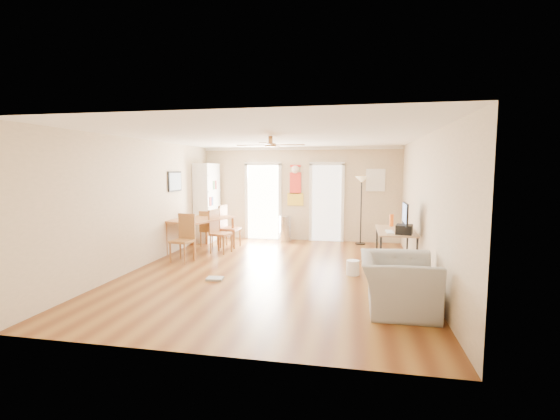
% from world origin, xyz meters
% --- Properties ---
extents(floor, '(7.00, 7.00, 0.00)m').
position_xyz_m(floor, '(0.00, 0.00, 0.00)').
color(floor, brown).
rests_on(floor, ground).
extents(ceiling, '(5.50, 7.00, 0.00)m').
position_xyz_m(ceiling, '(0.00, 0.00, 2.60)').
color(ceiling, silver).
rests_on(ceiling, floor).
extents(wall_back, '(5.50, 0.04, 2.60)m').
position_xyz_m(wall_back, '(0.00, 3.50, 1.30)').
color(wall_back, beige).
rests_on(wall_back, floor).
extents(wall_front, '(5.50, 0.04, 2.60)m').
position_xyz_m(wall_front, '(0.00, -3.50, 1.30)').
color(wall_front, beige).
rests_on(wall_front, floor).
extents(wall_left, '(0.04, 7.00, 2.60)m').
position_xyz_m(wall_left, '(-2.75, 0.00, 1.30)').
color(wall_left, beige).
rests_on(wall_left, floor).
extents(wall_right, '(0.04, 7.00, 2.60)m').
position_xyz_m(wall_right, '(2.75, 0.00, 1.30)').
color(wall_right, beige).
rests_on(wall_right, floor).
extents(crown_molding, '(5.50, 7.00, 0.08)m').
position_xyz_m(crown_molding, '(0.00, 0.00, 2.56)').
color(crown_molding, white).
rests_on(crown_molding, wall_back).
extents(kitchen_doorway, '(0.90, 0.10, 2.10)m').
position_xyz_m(kitchen_doorway, '(-1.05, 3.48, 1.05)').
color(kitchen_doorway, white).
rests_on(kitchen_doorway, wall_back).
extents(bathroom_doorway, '(0.80, 0.10, 2.10)m').
position_xyz_m(bathroom_doorway, '(0.75, 3.48, 1.05)').
color(bathroom_doorway, white).
rests_on(bathroom_doorway, wall_back).
extents(wall_decal, '(0.46, 0.03, 1.10)m').
position_xyz_m(wall_decal, '(-0.13, 3.48, 1.55)').
color(wall_decal, red).
rests_on(wall_decal, wall_back).
extents(ac_grille, '(0.50, 0.04, 0.60)m').
position_xyz_m(ac_grille, '(2.05, 3.47, 1.70)').
color(ac_grille, white).
rests_on(ac_grille, wall_back).
extents(framed_poster, '(0.04, 0.66, 0.48)m').
position_xyz_m(framed_poster, '(-2.73, 1.40, 1.70)').
color(framed_poster, black).
rests_on(framed_poster, wall_left).
extents(ceiling_fan, '(1.24, 1.24, 0.20)m').
position_xyz_m(ceiling_fan, '(0.00, -0.30, 2.43)').
color(ceiling_fan, '#593819').
rests_on(ceiling_fan, ceiling).
extents(bookshelf, '(0.45, 0.97, 2.15)m').
position_xyz_m(bookshelf, '(-2.52, 2.90, 1.07)').
color(bookshelf, white).
rests_on(bookshelf, floor).
extents(dining_table, '(1.40, 1.82, 0.80)m').
position_xyz_m(dining_table, '(-2.15, 1.55, 0.40)').
color(dining_table, '#A97436').
rests_on(dining_table, floor).
extents(dining_chair_right_a, '(0.48, 0.48, 1.06)m').
position_xyz_m(dining_chair_right_a, '(-1.60, 2.15, 0.53)').
color(dining_chair_right_a, '#A76036').
rests_on(dining_chair_right_a, floor).
extents(dining_chair_right_b, '(0.50, 0.50, 1.02)m').
position_xyz_m(dining_chair_right_b, '(-1.60, 1.44, 0.51)').
color(dining_chair_right_b, '#AA6A36').
rests_on(dining_chair_right_b, floor).
extents(dining_chair_near, '(0.49, 0.49, 1.02)m').
position_xyz_m(dining_chair_near, '(-2.12, 0.43, 0.51)').
color(dining_chair_near, brown).
rests_on(dining_chair_near, floor).
extents(dining_chair_far, '(0.41, 0.41, 0.92)m').
position_xyz_m(dining_chair_far, '(-2.19, 2.19, 0.46)').
color(dining_chair_far, '#A06F33').
rests_on(dining_chair_far, floor).
extents(trash_can, '(0.40, 0.40, 0.71)m').
position_xyz_m(trash_can, '(-0.36, 3.20, 0.36)').
color(trash_can, silver).
rests_on(trash_can, floor).
extents(torchiere_lamp, '(0.37, 0.37, 1.81)m').
position_xyz_m(torchiere_lamp, '(1.68, 3.17, 0.90)').
color(torchiere_lamp, black).
rests_on(torchiere_lamp, floor).
extents(computer_desk, '(0.72, 1.45, 0.78)m').
position_xyz_m(computer_desk, '(2.34, 0.75, 0.39)').
color(computer_desk, '#A47E59').
rests_on(computer_desk, floor).
extents(imac, '(0.21, 0.63, 0.59)m').
position_xyz_m(imac, '(2.47, 0.35, 1.07)').
color(imac, black).
rests_on(imac, computer_desk).
extents(keyboard, '(0.15, 0.42, 0.02)m').
position_xyz_m(keyboard, '(2.20, 0.46, 0.78)').
color(keyboard, white).
rests_on(keyboard, computer_desk).
extents(printer, '(0.35, 0.39, 0.17)m').
position_xyz_m(printer, '(2.45, 0.29, 0.86)').
color(printer, black).
rests_on(printer, computer_desk).
extents(orange_bottle, '(0.09, 0.09, 0.26)m').
position_xyz_m(orange_bottle, '(2.30, 1.26, 0.91)').
color(orange_bottle, orange).
rests_on(orange_bottle, computer_desk).
extents(wastebasket_a, '(0.32, 0.32, 0.30)m').
position_xyz_m(wastebasket_a, '(1.84, 0.59, 0.15)').
color(wastebasket_a, silver).
rests_on(wastebasket_a, floor).
extents(wastebasket_b, '(0.29, 0.29, 0.28)m').
position_xyz_m(wastebasket_b, '(1.51, 0.05, 0.14)').
color(wastebasket_b, white).
rests_on(wastebasket_b, floor).
extents(floor_cloth, '(0.31, 0.25, 0.04)m').
position_xyz_m(floor_cloth, '(-0.93, -0.76, 0.02)').
color(floor_cloth, gray).
rests_on(floor_cloth, floor).
extents(armchair, '(1.03, 1.18, 0.77)m').
position_xyz_m(armchair, '(2.15, -1.70, 0.38)').
color(armchair, gray).
rests_on(armchair, floor).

